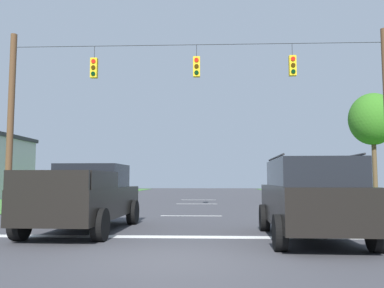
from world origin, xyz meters
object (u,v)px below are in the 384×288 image
Objects in this scene: overhead_signal_span at (195,113)px; distant_car_oncoming at (308,190)px; pickup_truck at (86,197)px; suv_black at (310,197)px; distant_car_crossing_white at (69,191)px; tree_roadside_right at (373,120)px.

overhead_signal_span is 4.02× the size of distant_car_oncoming.
overhead_signal_span is at bearing -132.65° from distant_car_oncoming.
distant_car_oncoming is (9.91, 14.15, -0.18)m from pickup_truck.
suv_black is (3.12, -8.15, -3.52)m from overhead_signal_span.
suv_black is 16.14m from distant_car_oncoming.
distant_car_crossing_white is at bearing 128.47° from suv_black.
suv_black is 17.64m from distant_car_crossing_white.
tree_roadside_right reaches higher than pickup_truck.
distant_car_crossing_white is at bearing -172.80° from distant_car_oncoming.
suv_black is 1.12× the size of distant_car_crossing_white.
suv_black is at bearing -51.53° from distant_car_crossing_white.
pickup_truck is 1.25× the size of distant_car_crossing_white.
overhead_signal_span reaches higher than distant_car_oncoming.
distant_car_oncoming is (14.79, 1.87, 0.00)m from distant_car_crossing_white.
overhead_signal_span reaches higher than tree_roadside_right.
tree_roadside_right is at bearing 40.29° from overhead_signal_span.
distant_car_oncoming is 0.58× the size of tree_roadside_right.
pickup_truck is (-2.98, -6.62, -3.62)m from overhead_signal_span.
distant_car_crossing_white is 14.90m from distant_car_oncoming.
tree_roadside_right is at bearing 28.72° from distant_car_oncoming.
tree_roadside_right is (12.44, 10.55, 1.20)m from overhead_signal_span.
pickup_truck is at bearing 165.95° from suv_black.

